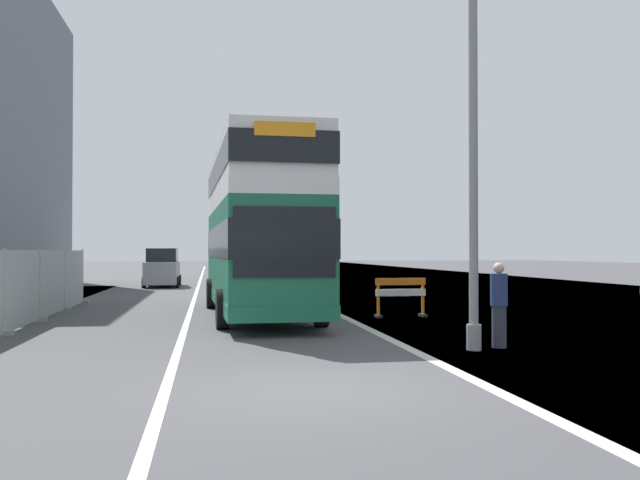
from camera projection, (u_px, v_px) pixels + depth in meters
name	position (u px, v px, depth m)	size (l,w,h in m)	color
ground	(360.00, 390.00, 10.13)	(140.00, 280.00, 0.10)	#424244
double_decker_bus	(258.00, 228.00, 21.38)	(3.08, 11.58, 4.93)	#196042
lamppost_foreground	(473.00, 132.00, 13.95)	(0.29, 0.70, 8.98)	gray
roadworks_barrier	(401.00, 293.00, 20.91)	(1.52, 0.52, 1.14)	orange
construction_site_fence	(39.00, 287.00, 19.60)	(0.44, 13.80, 2.01)	#A8AAAD
car_oncoming_near	(162.00, 269.00, 39.07)	(1.91, 4.55, 2.09)	gray
car_receding_mid	(236.00, 264.00, 49.05)	(1.96, 4.16, 2.24)	gray
bare_tree_far_verge_near	(6.00, 250.00, 38.92)	(2.13, 2.76, 4.10)	#4C3D2D
pedestrian_at_kerb	(499.00, 305.00, 14.26)	(0.34, 0.34, 1.70)	#2D3342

